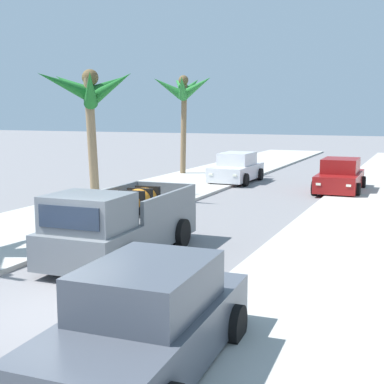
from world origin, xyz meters
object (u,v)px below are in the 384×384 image
(palm_tree_left_fore, at_px, (184,92))
(car_left_mid, at_px, (147,323))
(pickup_truck, at_px, (121,226))
(palm_tree_right_fore, at_px, (89,93))
(car_right_mid, at_px, (340,177))
(car_left_near, at_px, (237,169))

(palm_tree_left_fore, bearing_deg, car_left_mid, -66.91)
(pickup_truck, distance_m, palm_tree_right_fore, 9.81)
(car_left_mid, xyz_separation_m, palm_tree_left_fore, (-9.37, 21.98, 4.00))
(pickup_truck, bearing_deg, car_right_mid, 76.16)
(car_left_near, bearing_deg, palm_tree_left_fore, 153.98)
(car_left_near, relative_size, palm_tree_right_fore, 0.80)
(palm_tree_left_fore, xyz_separation_m, palm_tree_right_fore, (0.29, -9.79, -0.38))
(car_right_mid, xyz_separation_m, palm_tree_left_fore, (-9.29, 3.45, 4.00))
(car_right_mid, height_order, palm_tree_right_fore, palm_tree_right_fore)
(car_left_mid, distance_m, palm_tree_left_fore, 24.22)
(car_left_mid, height_order, palm_tree_right_fore, palm_tree_right_fore)
(pickup_truck, distance_m, car_left_near, 15.25)
(car_right_mid, xyz_separation_m, palm_tree_right_fore, (-9.00, -6.34, 3.63))
(car_left_near, height_order, palm_tree_right_fore, palm_tree_right_fore)
(car_left_near, bearing_deg, car_left_mid, -74.62)
(pickup_truck, distance_m, palm_tree_left_fore, 18.41)
(pickup_truck, height_order, car_left_near, pickup_truck)
(car_left_near, distance_m, car_left_mid, 20.85)
(pickup_truck, relative_size, car_right_mid, 1.23)
(pickup_truck, relative_size, car_left_mid, 1.22)
(car_left_near, xyz_separation_m, palm_tree_left_fore, (-3.84, 1.87, 4.00))
(palm_tree_left_fore, height_order, palm_tree_right_fore, palm_tree_left_fore)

